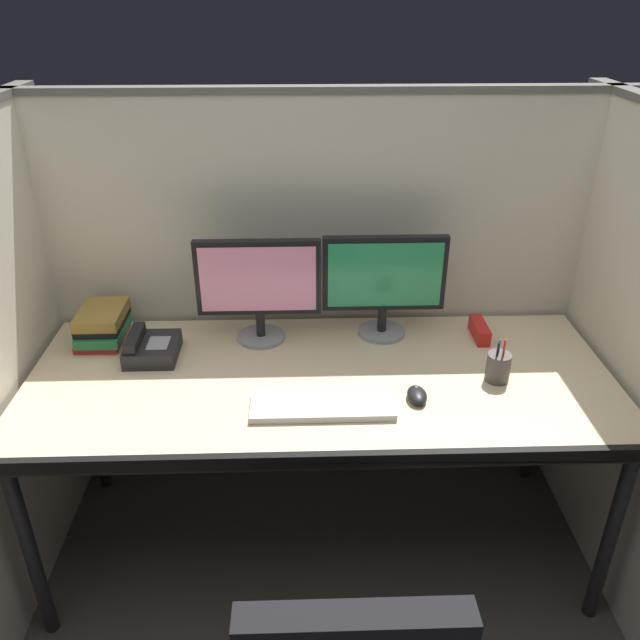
{
  "coord_description": "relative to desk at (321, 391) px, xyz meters",
  "views": [
    {
      "loc": [
        -0.06,
        -1.45,
        1.88
      ],
      "look_at": [
        0.0,
        0.35,
        0.92
      ],
      "focal_mm": 35.95,
      "sensor_mm": 36.0,
      "label": 1
    }
  ],
  "objects": [
    {
      "name": "desk",
      "position": [
        0.0,
        0.0,
        0.0
      ],
      "size": [
        1.9,
        0.8,
        0.74
      ],
      "color": "beige",
      "rests_on": "ground"
    },
    {
      "name": "desk_phone",
      "position": [
        -0.57,
        0.15,
        0.08
      ],
      "size": [
        0.17,
        0.19,
        0.09
      ],
      "color": "black",
      "rests_on": "desk"
    },
    {
      "name": "computer_mouse",
      "position": [
        0.29,
        -0.13,
        0.07
      ],
      "size": [
        0.06,
        0.1,
        0.04
      ],
      "color": "black",
      "rests_on": "desk"
    },
    {
      "name": "book_stack",
      "position": [
        -0.76,
        0.27,
        0.11
      ],
      "size": [
        0.16,
        0.23,
        0.12
      ],
      "color": "#B22626",
      "rests_on": "desk"
    },
    {
      "name": "keyboard_main",
      "position": [
        -0.0,
        -0.16,
        0.06
      ],
      "size": [
        0.43,
        0.15,
        0.02
      ],
      "primitive_type": "cube",
      "color": "silver",
      "rests_on": "desk"
    },
    {
      "name": "cubicle_partition_right",
      "position": [
        0.99,
        -0.09,
        0.1
      ],
      "size": [
        0.06,
        1.41,
        1.57
      ],
      "color": "beige",
      "rests_on": "ground"
    },
    {
      "name": "pen_cup",
      "position": [
        0.56,
        -0.03,
        0.1
      ],
      "size": [
        0.08,
        0.08,
        0.15
      ],
      "color": "#4C4742",
      "rests_on": "desk"
    },
    {
      "name": "ground_plane",
      "position": [
        0.0,
        -0.29,
        -0.69
      ],
      "size": [
        8.0,
        8.0,
        0.0
      ],
      "primitive_type": "plane",
      "color": "#423D38"
    },
    {
      "name": "monitor_right",
      "position": [
        0.23,
        0.29,
        0.27
      ],
      "size": [
        0.43,
        0.17,
        0.37
      ],
      "color": "gray",
      "rests_on": "desk"
    },
    {
      "name": "red_stapler",
      "position": [
        0.58,
        0.25,
        0.08
      ],
      "size": [
        0.04,
        0.15,
        0.06
      ],
      "primitive_type": "cube",
      "color": "red",
      "rests_on": "desk"
    },
    {
      "name": "cubicle_partition_rear",
      "position": [
        0.0,
        0.46,
        0.1
      ],
      "size": [
        2.21,
        0.06,
        1.57
      ],
      "color": "beige",
      "rests_on": "ground"
    },
    {
      "name": "monitor_left",
      "position": [
        -0.2,
        0.27,
        0.27
      ],
      "size": [
        0.43,
        0.17,
        0.37
      ],
      "color": "gray",
      "rests_on": "desk"
    }
  ]
}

